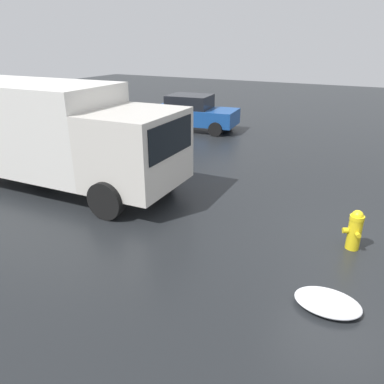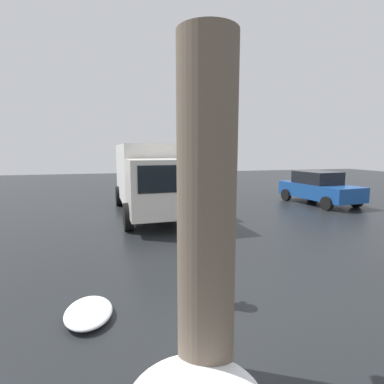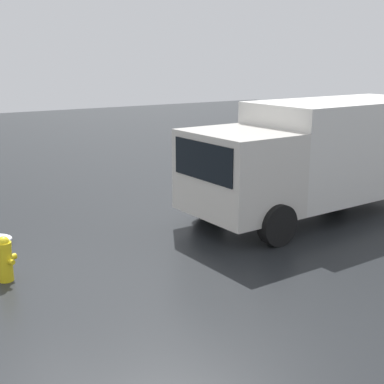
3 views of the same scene
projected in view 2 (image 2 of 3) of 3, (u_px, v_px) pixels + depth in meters
name	position (u px, v px, depth m)	size (l,w,h in m)	color
ground_plane	(219.00, 304.00, 5.04)	(60.00, 60.00, 0.00)	black
fire_hydrant	(219.00, 280.00, 4.99)	(0.37, 0.46, 0.83)	yellow
tree_trunk	(206.00, 219.00, 3.12)	(0.94, 0.61, 3.71)	#6B5B4C
delivery_truck	(151.00, 175.00, 12.27)	(7.07, 2.92, 2.81)	beige
parked_car	(319.00, 188.00, 14.40)	(4.09, 2.32, 1.56)	#194793
snow_pile_by_hydrant	(89.00, 312.00, 4.62)	(1.01, 0.72, 0.19)	white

